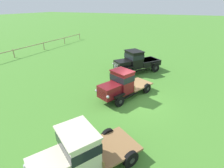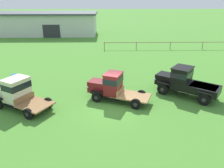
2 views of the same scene
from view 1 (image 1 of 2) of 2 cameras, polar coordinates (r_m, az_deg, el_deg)
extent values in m
plane|color=#47842D|center=(12.94, 7.65, -5.87)|extent=(240.00, 240.00, 0.00)
cylinder|color=#997F60|center=(26.77, -29.42, 8.67)|extent=(0.12, 0.12, 1.15)
cylinder|color=#997F60|center=(29.68, -21.38, 11.45)|extent=(0.12, 0.12, 1.15)
cylinder|color=#997F60|center=(33.10, -15.28, 13.47)|extent=(0.12, 0.12, 1.15)
cylinder|color=#997F60|center=(37.06, -10.54, 15.03)|extent=(0.12, 0.12, 1.15)
cube|color=#997F60|center=(29.67, -21.71, 12.30)|extent=(19.81, 0.08, 0.10)
cylinder|color=black|center=(8.57, -19.93, -23.06)|extent=(0.76, 0.55, 0.78)
cylinder|color=#2D2D2D|center=(8.64, -20.14, -22.58)|extent=(0.25, 0.16, 0.27)
cylinder|color=black|center=(8.30, 6.11, -23.23)|extent=(0.76, 0.55, 0.78)
cylinder|color=#2D2D2D|center=(8.25, 6.63, -23.66)|extent=(0.25, 0.16, 0.27)
cylinder|color=black|center=(9.34, -1.40, -16.47)|extent=(0.76, 0.55, 0.78)
cylinder|color=#2D2D2D|center=(9.40, -1.77, -16.12)|extent=(0.25, 0.16, 0.27)
cube|color=black|center=(8.18, -7.54, -23.47)|extent=(4.15, 2.98, 0.12)
sphere|color=silver|center=(7.94, -26.30, -22.83)|extent=(0.20, 0.20, 0.20)
cube|color=black|center=(8.26, -20.39, -20.98)|extent=(0.87, 0.62, 0.12)
cube|color=beige|center=(7.45, -10.80, -20.17)|extent=(1.82, 1.97, 1.60)
cube|color=black|center=(7.21, -11.04, -18.14)|extent=(1.88, 2.03, 0.45)
cube|color=beige|center=(6.90, -11.37, -15.21)|extent=(1.95, 2.10, 0.08)
cube|color=black|center=(8.70, -12.18, -20.41)|extent=(1.49, 0.94, 0.05)
cube|color=olive|center=(8.52, 0.27, -19.63)|extent=(2.75, 2.66, 0.10)
cube|color=olive|center=(8.00, -6.13, -21.21)|extent=(0.94, 1.54, 0.44)
cylinder|color=black|center=(12.15, 2.48, -5.69)|extent=(0.80, 0.46, 0.79)
cylinder|color=#2D2D2D|center=(12.08, 2.82, -5.88)|extent=(0.27, 0.13, 0.28)
cylinder|color=black|center=(13.22, -2.50, -3.02)|extent=(0.80, 0.46, 0.79)
cylinder|color=#2D2D2D|center=(13.29, -2.79, -2.86)|extent=(0.27, 0.13, 0.28)
cylinder|color=black|center=(14.21, 11.32, -1.43)|extent=(0.80, 0.46, 0.79)
cylinder|color=#2D2D2D|center=(14.15, 11.65, -1.56)|extent=(0.27, 0.13, 0.28)
cylinder|color=black|center=(15.13, 6.41, 0.59)|extent=(0.80, 0.46, 0.79)
cylinder|color=#2D2D2D|center=(15.19, 6.12, 0.71)|extent=(0.27, 0.13, 0.28)
cube|color=black|center=(13.54, 4.51, -1.98)|extent=(4.39, 2.51, 0.12)
cube|color=maroon|center=(12.27, -0.85, -2.26)|extent=(1.73, 1.60, 0.87)
cube|color=silver|center=(11.91, -3.27, -3.42)|extent=(0.40, 0.86, 0.66)
sphere|color=silver|center=(11.46, -1.38, -4.23)|extent=(0.20, 0.20, 0.20)
sphere|color=silver|center=(12.31, -5.12, -2.16)|extent=(0.20, 0.20, 0.20)
cube|color=black|center=(11.93, 2.52, -3.85)|extent=(0.91, 0.53, 0.12)
cube|color=black|center=(13.02, -2.54, -1.28)|extent=(0.91, 0.53, 0.12)
cube|color=maroon|center=(12.89, 3.28, 0.79)|extent=(1.55, 1.75, 1.57)
cube|color=black|center=(12.75, 3.31, 2.25)|extent=(1.60, 1.79, 0.44)
cube|color=maroon|center=(12.58, 3.37, 4.24)|extent=(1.67, 1.85, 0.08)
cube|color=black|center=(12.85, 6.07, -3.70)|extent=(1.45, 0.71, 0.05)
cube|color=black|center=(13.84, 1.15, -1.36)|extent=(1.45, 0.71, 0.05)
cube|color=#9E7547|center=(14.33, 7.96, -0.09)|extent=(2.75, 2.42, 0.10)
cube|color=#9E7547|center=(13.48, 4.96, -0.51)|extent=(0.67, 1.47, 0.44)
cylinder|color=black|center=(17.02, 5.62, 3.65)|extent=(0.85, 0.71, 0.91)
cylinder|color=#2D2D2D|center=(16.93, 5.82, 3.52)|extent=(0.27, 0.22, 0.32)
cylinder|color=black|center=(18.51, 2.51, 5.50)|extent=(0.85, 0.71, 0.91)
cylinder|color=#2D2D2D|center=(18.60, 2.34, 5.60)|extent=(0.27, 0.22, 0.32)
cylinder|color=black|center=(18.88, 13.96, 5.17)|extent=(0.85, 0.71, 0.91)
cylinder|color=#2D2D2D|center=(18.81, 14.18, 5.07)|extent=(0.27, 0.22, 0.32)
cylinder|color=black|center=(20.24, 10.55, 6.79)|extent=(0.85, 0.71, 0.91)
cylinder|color=#2D2D2D|center=(20.32, 10.36, 6.88)|extent=(0.27, 0.22, 0.32)
cube|color=black|center=(18.55, 8.19, 5.58)|extent=(4.24, 3.56, 0.12)
cube|color=black|center=(17.47, 3.47, 6.26)|extent=(1.89, 1.88, 0.85)
cube|color=silver|center=(17.17, 1.55, 5.81)|extent=(0.67, 0.85, 0.64)
sphere|color=silver|center=(16.57, 2.69, 5.32)|extent=(0.20, 0.20, 0.20)
sphere|color=silver|center=(17.72, 0.43, 6.65)|extent=(0.20, 0.20, 0.20)
cube|color=black|center=(16.84, 5.69, 5.26)|extent=(0.96, 0.79, 0.12)
cube|color=black|center=(18.35, 2.54, 6.99)|extent=(0.96, 0.79, 0.12)
cube|color=black|center=(18.04, 7.15, 7.99)|extent=(2.00, 2.07, 1.62)
cube|color=black|center=(17.94, 7.22, 9.10)|extent=(2.06, 2.13, 0.45)
cube|color=black|center=(17.81, 7.30, 10.60)|extent=(2.14, 2.20, 0.08)
cube|color=black|center=(17.68, 9.00, 4.49)|extent=(1.49, 1.18, 0.05)
cube|color=black|center=(19.09, 5.80, 6.20)|extent=(1.49, 1.18, 0.05)
cube|color=black|center=(19.21, 11.50, 7.08)|extent=(2.86, 2.75, 0.56)
cube|color=black|center=(19.14, 11.57, 7.79)|extent=(2.41, 2.32, 0.06)
cube|color=black|center=(18.73, 14.11, 6.64)|extent=(0.92, 0.77, 0.12)
cube|color=black|center=(20.09, 10.66, 8.17)|extent=(0.92, 0.77, 0.12)
camera|label=2|loc=(15.15, 74.48, 11.24)|focal=35.00mm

